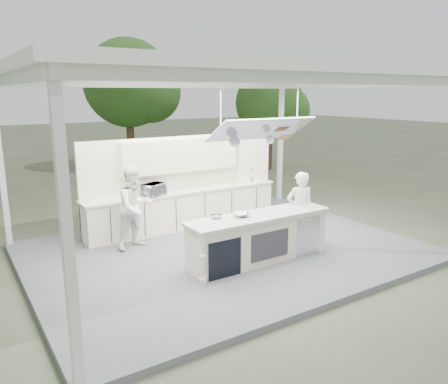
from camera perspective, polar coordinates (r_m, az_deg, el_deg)
ground at (r=9.58m, az=0.25°, el=-8.08°), size 90.00×90.00×0.00m
stage_deck at (r=9.56m, az=0.25°, el=-7.74°), size 8.00×6.00×0.12m
tent at (r=8.94m, az=0.34°, el=14.70°), size 8.20×6.20×3.86m
demo_island at (r=8.78m, az=4.51°, el=-5.98°), size 3.10×0.79×0.95m
back_counter at (r=10.96m, az=-5.17°, el=-2.14°), size 5.08×0.72×0.95m
back_wall_unit at (r=11.14m, az=-3.76°, el=3.28°), size 5.05×0.48×2.25m
tree_cluster at (r=17.91m, az=-17.91°, el=11.82°), size 19.55×9.40×5.85m
head_chef at (r=9.62m, az=9.84°, el=-2.24°), size 0.70×0.56×1.66m
sous_chef at (r=9.55m, az=-11.52°, el=-1.97°), size 1.03×0.90×1.80m
toaster_oven at (r=10.31m, az=-9.14°, el=0.31°), size 0.61×0.52×0.29m
bowl_large at (r=8.50m, az=2.30°, el=-2.97°), size 0.35×0.35×0.08m
bowl_small at (r=8.38m, az=-1.01°, el=-3.22°), size 0.28×0.28×0.07m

